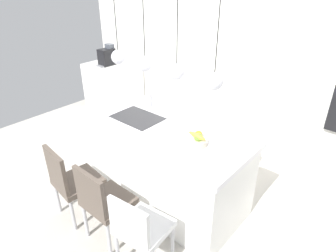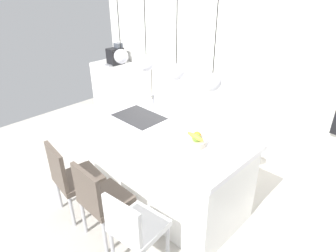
{
  "view_description": "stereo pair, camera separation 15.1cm",
  "coord_description": "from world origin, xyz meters",
  "px_view_note": "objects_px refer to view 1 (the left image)",
  "views": [
    {
      "loc": [
        1.87,
        -2.06,
        2.43
      ],
      "look_at": [
        0.1,
        0.0,
        1.0
      ],
      "focal_mm": 31.25,
      "sensor_mm": 36.0,
      "label": 1
    },
    {
      "loc": [
        1.98,
        -1.96,
        2.43
      ],
      "look_at": [
        0.1,
        0.0,
        1.0
      ],
      "focal_mm": 31.25,
      "sensor_mm": 36.0,
      "label": 2
    }
  ],
  "objects_px": {
    "chair_near": "(72,180)",
    "fruit_bowl": "(195,140)",
    "coffee_machine": "(107,56)",
    "chair_far": "(140,228)",
    "chair_middle": "(103,200)"
  },
  "relations": [
    {
      "from": "coffee_machine",
      "to": "chair_far",
      "type": "relative_size",
      "value": 0.45
    },
    {
      "from": "chair_near",
      "to": "chair_middle",
      "type": "height_order",
      "value": "chair_near"
    },
    {
      "from": "coffee_machine",
      "to": "chair_near",
      "type": "height_order",
      "value": "coffee_machine"
    },
    {
      "from": "chair_middle",
      "to": "fruit_bowl",
      "type": "bearing_deg",
      "value": 60.37
    },
    {
      "from": "chair_far",
      "to": "coffee_machine",
      "type": "bearing_deg",
      "value": 144.73
    },
    {
      "from": "fruit_bowl",
      "to": "chair_near",
      "type": "relative_size",
      "value": 0.3
    },
    {
      "from": "fruit_bowl",
      "to": "chair_far",
      "type": "xyz_separation_m",
      "value": [
        0.03,
        -0.81,
        -0.51
      ]
    },
    {
      "from": "coffee_machine",
      "to": "chair_middle",
      "type": "distance_m",
      "value": 3.34
    },
    {
      "from": "coffee_machine",
      "to": "chair_near",
      "type": "xyz_separation_m",
      "value": [
        1.99,
        -2.14,
        -0.56
      ]
    },
    {
      "from": "chair_middle",
      "to": "chair_far",
      "type": "height_order",
      "value": "chair_middle"
    },
    {
      "from": "fruit_bowl",
      "to": "chair_middle",
      "type": "height_order",
      "value": "fruit_bowl"
    },
    {
      "from": "chair_near",
      "to": "chair_far",
      "type": "bearing_deg",
      "value": 0.59
    },
    {
      "from": "chair_far",
      "to": "chair_near",
      "type": "bearing_deg",
      "value": -179.41
    },
    {
      "from": "fruit_bowl",
      "to": "coffee_machine",
      "type": "xyz_separation_m",
      "value": [
        -2.98,
        1.32,
        0.05
      ]
    },
    {
      "from": "chair_near",
      "to": "fruit_bowl",
      "type": "bearing_deg",
      "value": 39.8
    }
  ]
}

